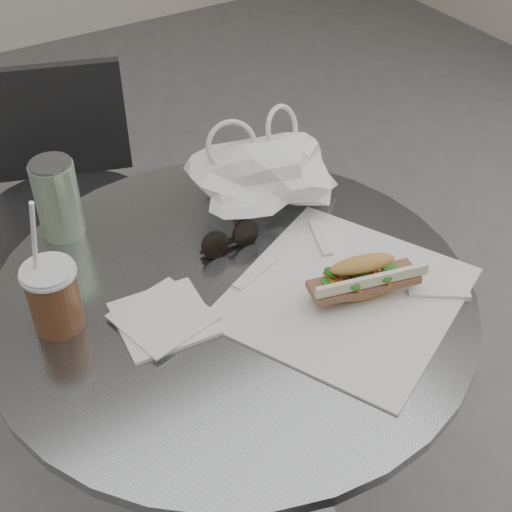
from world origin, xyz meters
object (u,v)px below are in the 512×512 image
banh_mi (363,278)px  sunglasses (230,240)px  cafe_table (235,402)px  iced_coffee (53,296)px  drink_can (58,199)px  chair_far (78,256)px

banh_mi → sunglasses: bearing=132.5°
cafe_table → iced_coffee: bearing=164.5°
banh_mi → iced_coffee: iced_coffee is taller
sunglasses → drink_can: size_ratio=0.78×
chair_far → iced_coffee: (-0.19, -0.60, 0.44)m
cafe_table → drink_can: bearing=121.4°
cafe_table → banh_mi: (0.16, -0.11, 0.31)m
iced_coffee → chair_far: bearing=72.6°
chair_far → iced_coffee: size_ratio=3.40×
chair_far → banh_mi: 0.92m
drink_can → chair_far: bearing=74.9°
sunglasses → drink_can: 0.29m
chair_far → drink_can: drink_can is taller
chair_far → drink_can: 0.61m
cafe_table → sunglasses: sunglasses is taller
cafe_table → chair_far: bearing=95.5°
chair_far → sunglasses: bearing=120.0°
iced_coffee → sunglasses: size_ratio=2.14×
chair_far → banh_mi: size_ratio=3.55×
banh_mi → cafe_table: bearing=158.4°
banh_mi → drink_can: 0.52m
cafe_table → drink_can: 0.48m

